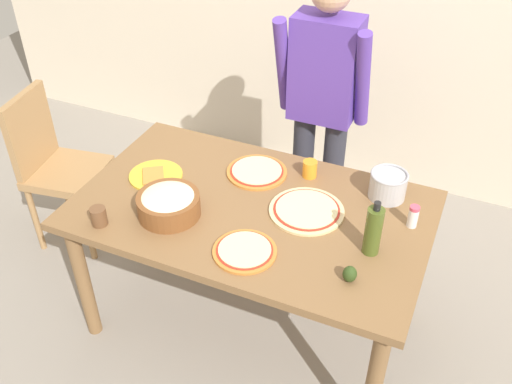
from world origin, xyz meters
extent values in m
plane|color=gray|center=(0.00, 0.00, 0.00)|extent=(8.00, 8.00, 0.00)
cube|color=brown|center=(0.00, 0.00, 0.74)|extent=(1.60, 0.96, 0.04)
cylinder|color=brown|center=(-0.72, -0.40, 0.36)|extent=(0.07, 0.07, 0.72)
cylinder|color=brown|center=(-0.72, 0.40, 0.36)|extent=(0.07, 0.07, 0.72)
cylinder|color=brown|center=(0.72, 0.40, 0.36)|extent=(0.07, 0.07, 0.72)
cylinder|color=#2D2D38|center=(-0.02, 0.76, 0.42)|extent=(0.12, 0.12, 0.85)
cylinder|color=#2D2D38|center=(0.16, 0.76, 0.42)|extent=(0.12, 0.12, 0.85)
cube|color=#56389E|center=(0.07, 0.76, 1.12)|extent=(0.34, 0.20, 0.55)
cylinder|color=#56389E|center=(-0.14, 0.71, 1.12)|extent=(0.07, 0.21, 0.55)
cylinder|color=#56389E|center=(0.28, 0.71, 1.12)|extent=(0.07, 0.21, 0.55)
cube|color=#A37A4C|center=(-1.25, 0.19, 0.47)|extent=(0.46, 0.46, 0.05)
cube|color=#A37A4C|center=(-1.43, 0.16, 0.72)|extent=(0.10, 0.38, 0.45)
cylinder|color=#A37A4C|center=(-1.06, 0.05, 0.23)|extent=(0.04, 0.04, 0.45)
cylinder|color=#A37A4C|center=(-1.11, 0.38, 0.23)|extent=(0.04, 0.04, 0.45)
cylinder|color=#A37A4C|center=(-1.39, -0.01, 0.23)|extent=(0.04, 0.04, 0.45)
cylinder|color=#A37A4C|center=(-1.44, 0.33, 0.23)|extent=(0.04, 0.04, 0.45)
cylinder|color=beige|center=(0.24, 0.07, 0.77)|extent=(0.34, 0.34, 0.01)
cylinder|color=#B22D1E|center=(0.24, 0.07, 0.77)|extent=(0.30, 0.30, 0.00)
cylinder|color=beige|center=(0.24, 0.07, 0.78)|extent=(0.28, 0.28, 0.00)
cylinder|color=#C67A33|center=(0.10, -0.29, 0.77)|extent=(0.27, 0.27, 0.01)
cylinder|color=#B22D1E|center=(0.10, -0.29, 0.77)|extent=(0.24, 0.24, 0.00)
cylinder|color=beige|center=(0.10, -0.29, 0.78)|extent=(0.22, 0.22, 0.00)
cylinder|color=#C67A33|center=(-0.08, 0.25, 0.77)|extent=(0.30, 0.30, 0.01)
cylinder|color=#B22D1E|center=(-0.08, 0.25, 0.77)|extent=(0.26, 0.26, 0.00)
cylinder|color=beige|center=(-0.08, 0.25, 0.78)|extent=(0.24, 0.24, 0.00)
cylinder|color=gold|center=(-0.52, 0.03, 0.77)|extent=(0.26, 0.26, 0.01)
cube|color=#CC8438|center=(-0.52, 0.01, 0.78)|extent=(0.16, 0.17, 0.01)
cylinder|color=brown|center=(-0.31, -0.19, 0.81)|extent=(0.28, 0.28, 0.10)
ellipsoid|color=beige|center=(-0.31, -0.19, 0.85)|extent=(0.25, 0.25, 0.05)
cylinder|color=#47561E|center=(0.57, -0.07, 0.87)|extent=(0.07, 0.07, 0.22)
cylinder|color=black|center=(0.57, -0.07, 1.00)|extent=(0.03, 0.03, 0.04)
cylinder|color=#B7B7BC|center=(0.54, 0.32, 0.82)|extent=(0.17, 0.17, 0.12)
torus|color=#A5A5AD|center=(0.54, 0.32, 0.88)|extent=(0.17, 0.17, 0.01)
cylinder|color=orange|center=(0.16, 0.33, 0.80)|extent=(0.07, 0.07, 0.08)
cylinder|color=brown|center=(-0.56, -0.38, 0.80)|extent=(0.07, 0.07, 0.08)
cylinder|color=white|center=(0.69, 0.16, 0.81)|extent=(0.04, 0.04, 0.09)
cylinder|color=#D84C66|center=(0.69, 0.16, 0.86)|extent=(0.04, 0.04, 0.02)
ellipsoid|color=#2D4219|center=(0.54, -0.27, 0.80)|extent=(0.06, 0.06, 0.07)
camera|label=1|loc=(0.84, -1.85, 2.39)|focal=40.25mm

